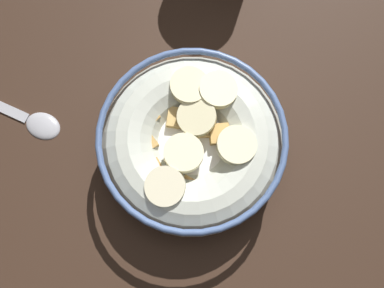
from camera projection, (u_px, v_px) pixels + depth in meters
ground_plane at (192, 153)px, 48.79cm from camera, size 120.28×120.28×2.00cm
cereal_bowl at (192, 143)px, 44.78cm from camera, size 17.06×17.06×6.28cm
spoon at (22, 116)px, 48.28cm from camera, size 14.08×2.89×0.80cm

